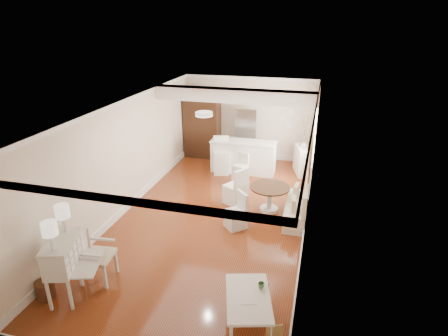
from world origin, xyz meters
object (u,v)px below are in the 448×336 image
at_px(bar_stool_right, 240,169).
at_px(breakfast_counter, 243,157).
at_px(pantry_cabinet, 202,125).
at_px(kids_table, 248,311).
at_px(dining_table, 269,199).
at_px(bar_stool_left, 221,156).
at_px(fridge, 256,136).
at_px(wicker_basket, 45,289).
at_px(kids_chair_b, 259,298).
at_px(secretary_bureau, 65,268).
at_px(gustavian_armchair, 97,255).
at_px(slip_chair_far, 236,185).
at_px(kids_chair_a, 245,307).
at_px(slip_chair_near, 236,211).
at_px(sideboard, 303,160).

bearing_deg(bar_stool_right, breakfast_counter, 117.83).
distance_m(bar_stool_right, pantry_cabinet, 2.72).
xyz_separation_m(kids_table, dining_table, (-0.25, 3.90, 0.06)).
relative_size(bar_stool_left, fridge, 0.65).
bearing_deg(bar_stool_right, fridge, 108.30).
xyz_separation_m(wicker_basket, kids_chair_b, (3.70, 0.62, 0.13)).
bearing_deg(kids_chair_b, wicker_basket, -74.93).
relative_size(secretary_bureau, kids_chair_b, 1.95).
xyz_separation_m(dining_table, fridge, (-1.00, 3.42, 0.56)).
bearing_deg(wicker_basket, bar_stool_right, 68.54).
relative_size(gustavian_armchair, breakfast_counter, 0.52).
distance_m(pantry_cabinet, fridge, 1.92).
relative_size(kids_chair_b, slip_chair_far, 0.56).
relative_size(bar_stool_left, bar_stool_right, 1.29).
xyz_separation_m(dining_table, breakfast_counter, (-1.20, 2.37, 0.17)).
relative_size(wicker_basket, kids_chair_a, 0.62).
bearing_deg(slip_chair_near, dining_table, 103.66).
height_order(dining_table, bar_stool_left, bar_stool_left).
xyz_separation_m(dining_table, sideboard, (0.63, 2.75, 0.09)).
relative_size(kids_chair_a, bar_stool_right, 0.58).
height_order(kids_chair_b, bar_stool_left, bar_stool_left).
distance_m(secretary_bureau, kids_chair_b, 3.39).
xyz_separation_m(slip_chair_near, slip_chair_far, (-0.29, 1.21, 0.08)).
xyz_separation_m(gustavian_armchair, kids_table, (2.95, -0.40, -0.25)).
bearing_deg(secretary_bureau, kids_chair_a, -13.77).
height_order(slip_chair_far, pantry_cabinet, pantry_cabinet).
bearing_deg(gustavian_armchair, kids_table, -103.84).
xyz_separation_m(kids_table, breakfast_counter, (-1.44, 6.27, 0.23)).
bearing_deg(secretary_bureau, dining_table, 35.67).
distance_m(slip_chair_near, sideboard, 3.97).
bearing_deg(dining_table, secretary_bureau, -126.80).
bearing_deg(kids_table, bar_stool_right, 103.95).
bearing_deg(bar_stool_left, secretary_bureau, -117.89).
relative_size(kids_chair_b, fridge, 0.32).
distance_m(wicker_basket, dining_table, 5.36).
height_order(bar_stool_left, bar_stool_right, bar_stool_left).
relative_size(gustavian_armchair, slip_chair_near, 1.22).
relative_size(kids_table, dining_table, 1.13).
bearing_deg(pantry_cabinet, kids_chair_a, -67.00).
bearing_deg(slip_chair_near, kids_chair_a, -27.26).
bearing_deg(wicker_basket, sideboard, 60.20).
height_order(gustavian_armchair, dining_table, gustavian_armchair).
bearing_deg(gustavian_armchair, secretary_bureau, 143.60).
relative_size(secretary_bureau, slip_chair_far, 1.10).
height_order(kids_table, kids_chair_b, kids_chair_b).
bearing_deg(dining_table, gustavian_armchair, -127.65).
distance_m(slip_chair_far, bar_stool_right, 1.33).
xyz_separation_m(bar_stool_left, sideboard, (2.47, 0.67, -0.15)).
distance_m(breakfast_counter, bar_stool_right, 0.85).
relative_size(kids_chair_a, slip_chair_far, 0.51).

